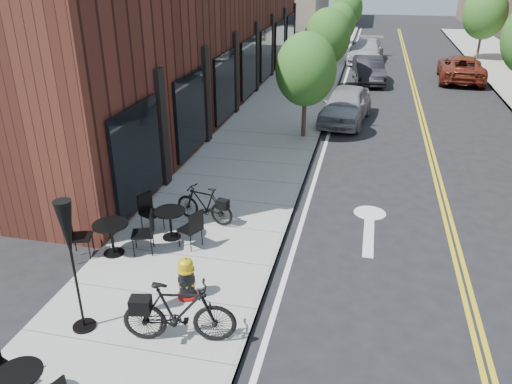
% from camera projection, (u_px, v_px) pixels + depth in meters
% --- Properties ---
extents(ground, '(120.00, 120.00, 0.00)m').
position_uv_depth(ground, '(273.00, 271.00, 10.83)').
color(ground, black).
rests_on(ground, ground).
extents(sidewalk_near, '(4.00, 70.00, 0.12)m').
position_uv_depth(sidewalk_near, '(272.00, 127.00, 20.06)').
color(sidewalk_near, '#9E9B93').
rests_on(sidewalk_near, ground).
extents(building_near, '(5.00, 28.00, 7.00)m').
position_uv_depth(building_near, '(194.00, 24.00, 23.06)').
color(building_near, '#3F1B14').
rests_on(building_near, ground).
extents(tree_near_a, '(2.20, 2.20, 3.81)m').
position_uv_depth(tree_near_a, '(306.00, 70.00, 17.82)').
color(tree_near_a, '#382B1E').
rests_on(tree_near_a, sidewalk_near).
extents(tree_near_b, '(2.30, 2.30, 3.98)m').
position_uv_depth(tree_near_b, '(327.00, 37.00, 24.85)').
color(tree_near_b, '#382B1E').
rests_on(tree_near_b, sidewalk_near).
extents(tree_near_c, '(2.10, 2.10, 3.67)m').
position_uv_depth(tree_near_c, '(339.00, 23.00, 32.01)').
color(tree_near_c, '#382B1E').
rests_on(tree_near_c, sidewalk_near).
extents(tree_near_d, '(2.40, 2.40, 4.11)m').
position_uv_depth(tree_near_d, '(347.00, 8.00, 38.98)').
color(tree_near_d, '#382B1E').
rests_on(tree_near_d, sidewalk_near).
extents(tree_far_c, '(2.80, 2.80, 4.62)m').
position_uv_depth(tree_far_c, '(485.00, 13.00, 32.58)').
color(tree_far_c, '#382B1E').
rests_on(tree_far_c, sidewalk_far).
extents(fire_hydrant, '(0.51, 0.51, 0.90)m').
position_uv_depth(fire_hydrant, '(186.00, 278.00, 9.64)').
color(fire_hydrant, maroon).
rests_on(fire_hydrant, sidewalk_near).
extents(bicycle_left, '(1.66, 0.79, 0.96)m').
position_uv_depth(bicycle_left, '(204.00, 204.00, 12.45)').
color(bicycle_left, black).
rests_on(bicycle_left, sidewalk_near).
extents(bicycle_right, '(2.03, 0.91, 1.18)m').
position_uv_depth(bicycle_right, '(179.00, 313.00, 8.44)').
color(bicycle_right, black).
rests_on(bicycle_right, sidewalk_near).
extents(bistro_set_a, '(1.61, 0.88, 0.85)m').
position_uv_depth(bistro_set_a, '(21.00, 384.00, 7.22)').
color(bistro_set_a, black).
rests_on(bistro_set_a, sidewalk_near).
extents(bistro_set_b, '(1.87, 1.02, 0.99)m').
position_uv_depth(bistro_set_b, '(112.00, 234.00, 11.05)').
color(bistro_set_b, black).
rests_on(bistro_set_b, sidewalk_near).
extents(bistro_set_c, '(1.74, 1.10, 0.93)m').
position_uv_depth(bistro_set_c, '(170.00, 220.00, 11.72)').
color(bistro_set_c, black).
rests_on(bistro_set_c, sidewalk_near).
extents(patio_umbrella, '(0.41, 0.41, 2.53)m').
position_uv_depth(patio_umbrella, '(69.00, 240.00, 8.23)').
color(patio_umbrella, black).
rests_on(patio_umbrella, sidewalk_near).
extents(parked_car_a, '(2.24, 4.46, 1.46)m').
position_uv_depth(parked_car_a, '(346.00, 105.00, 20.64)').
color(parked_car_a, gray).
rests_on(parked_car_a, ground).
extents(parked_car_b, '(2.01, 4.38, 1.39)m').
position_uv_depth(parked_car_b, '(368.00, 70.00, 27.44)').
color(parked_car_b, black).
rests_on(parked_car_b, ground).
extents(parked_car_c, '(2.46, 5.19, 1.46)m').
position_uv_depth(parked_car_c, '(366.00, 51.00, 33.17)').
color(parked_car_c, '#B3B3B9').
rests_on(parked_car_c, ground).
extents(parked_car_far, '(2.66, 5.22, 1.41)m').
position_uv_depth(parked_car_far, '(461.00, 68.00, 27.82)').
color(parked_car_far, maroon).
rests_on(parked_car_far, ground).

